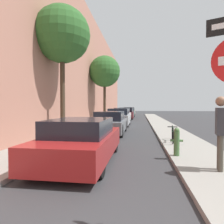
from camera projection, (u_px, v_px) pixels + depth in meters
ground_plane at (128, 127)px, 15.88m from camera, size 120.00×120.00×0.00m
sidewalk_left at (93, 126)px, 16.29m from camera, size 2.00×52.00×0.12m
sidewalk_right at (165, 127)px, 15.46m from camera, size 2.00×52.00×0.12m
building_facade_left at (77, 61)px, 16.33m from camera, size 0.70×52.00×10.99m
parked_car_red at (82, 141)px, 5.97m from camera, size 1.84×4.32×1.31m
parked_car_grey at (110, 123)px, 12.01m from camera, size 1.77×4.37×1.38m
parked_car_silver at (119, 118)px, 17.02m from camera, size 1.84×3.92×1.51m
parked_car_white at (122, 115)px, 21.58m from camera, size 1.81×4.05×1.54m
parked_car_maroon at (126, 114)px, 26.44m from camera, size 1.92×4.53×1.54m
parked_car_teal at (129, 112)px, 31.53m from camera, size 1.70×3.92×1.57m
parked_car_champagne at (130, 112)px, 36.75m from camera, size 1.90×4.15×1.46m
street_tree_near at (62, 35)px, 10.18m from camera, size 2.92×2.92×6.77m
street_tree_far at (105, 72)px, 19.51m from camera, size 3.10×3.10×6.61m
fire_hydrant at (177, 141)px, 6.19m from camera, size 0.38×0.18×0.89m
pedestrian at (220, 127)px, 4.73m from camera, size 0.28×0.42×1.80m
bicycle at (173, 134)px, 8.68m from camera, size 0.44×1.66×0.68m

